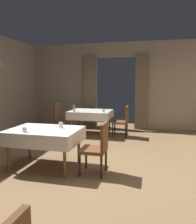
# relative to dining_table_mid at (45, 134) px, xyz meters

# --- Properties ---
(ground) EXTENTS (10.08, 10.08, 0.00)m
(ground) POSITION_rel_dining_table_mid_xyz_m (0.67, -0.05, -0.66)
(ground) COLOR olive
(wall_back) EXTENTS (6.40, 0.27, 3.00)m
(wall_back) POSITION_rel_dining_table_mid_xyz_m (0.67, 4.13, 0.86)
(wall_back) COLOR gray
(wall_back) RESTS_ON ground
(dining_table_mid) EXTENTS (1.33, 0.98, 0.75)m
(dining_table_mid) POSITION_rel_dining_table_mid_xyz_m (0.00, 0.00, 0.00)
(dining_table_mid) COLOR brown
(dining_table_mid) RESTS_ON ground
(dining_table_far) EXTENTS (1.27, 1.05, 0.75)m
(dining_table_far) POSITION_rel_dining_table_mid_xyz_m (0.11, 2.85, 0.00)
(dining_table_far) COLOR brown
(dining_table_far) RESTS_ON ground
(chair_mid_right) EXTENTS (0.44, 0.44, 0.93)m
(chair_mid_right) POSITION_rel_dining_table_mid_xyz_m (1.05, -0.07, -0.14)
(chair_mid_right) COLOR black
(chair_mid_right) RESTS_ON ground
(chair_far_left) EXTENTS (0.44, 0.44, 0.93)m
(chair_far_left) POSITION_rel_dining_table_mid_xyz_m (-0.91, 2.86, -0.14)
(chair_far_left) COLOR black
(chair_far_left) RESTS_ON ground
(chair_far_right) EXTENTS (0.45, 0.44, 0.93)m
(chair_far_right) POSITION_rel_dining_table_mid_xyz_m (1.12, 2.77, -0.14)
(chair_far_right) COLOR black
(chair_far_right) RESTS_ON ground
(glass_mid_a) EXTENTS (0.08, 0.08, 0.11)m
(glass_mid_a) POSITION_rel_dining_table_mid_xyz_m (0.26, 0.16, 0.15)
(glass_mid_a) COLOR silver
(glass_mid_a) RESTS_ON dining_table_mid
(glass_mid_b) EXTENTS (0.08, 0.08, 0.09)m
(glass_mid_b) POSITION_rel_dining_table_mid_xyz_m (-0.22, -0.32, 0.14)
(glass_mid_b) COLOR silver
(glass_mid_b) RESTS_ON dining_table_mid
(flower_vase_far) EXTENTS (0.07, 0.07, 0.20)m
(flower_vase_far) POSITION_rel_dining_table_mid_xyz_m (-0.31, 2.47, 0.20)
(flower_vase_far) COLOR silver
(flower_vase_far) RESTS_ON dining_table_far
(glass_far_b) EXTENTS (0.07, 0.07, 0.10)m
(glass_far_b) POSITION_rel_dining_table_mid_xyz_m (0.57, 2.59, 0.14)
(glass_far_b) COLOR silver
(glass_far_b) RESTS_ON dining_table_far
(plate_far_c) EXTENTS (0.20, 0.20, 0.01)m
(plate_far_c) POSITION_rel_dining_table_mid_xyz_m (0.57, 3.17, 0.10)
(plate_far_c) COLOR white
(plate_far_c) RESTS_ON dining_table_far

